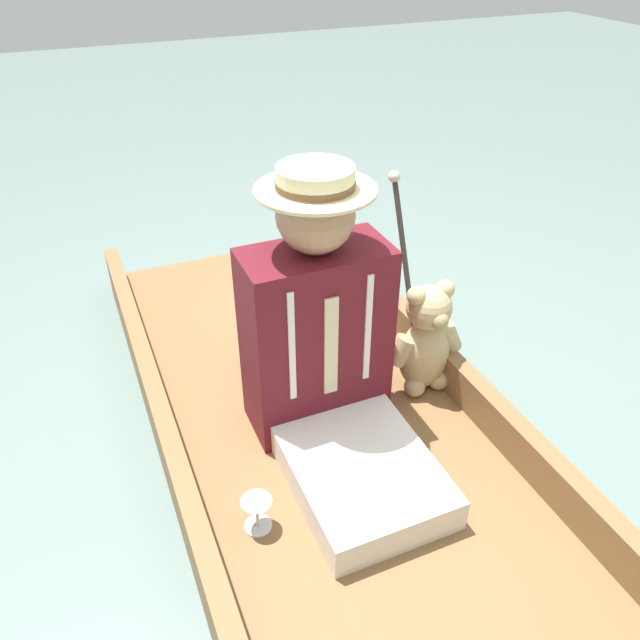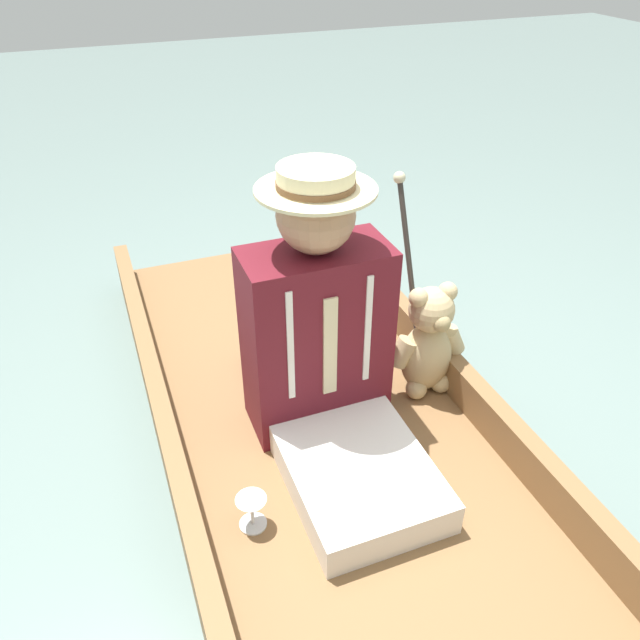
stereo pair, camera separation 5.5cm
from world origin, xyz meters
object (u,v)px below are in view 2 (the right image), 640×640
seated_person (325,348)px  walking_cane (409,259)px  wine_glass (252,506)px  teddy_bear (428,343)px

seated_person → walking_cane: size_ratio=1.26×
walking_cane → seated_person: bearing=33.8°
seated_person → wine_glass: seated_person is taller
walking_cane → teddy_bear: bearing=84.2°
seated_person → walking_cane: 0.53m
seated_person → wine_glass: bearing=41.0°
teddy_bear → walking_cane: size_ratio=0.61×
seated_person → wine_glass: 0.52m
wine_glass → walking_cane: 1.03m
seated_person → teddy_bear: seated_person is taller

